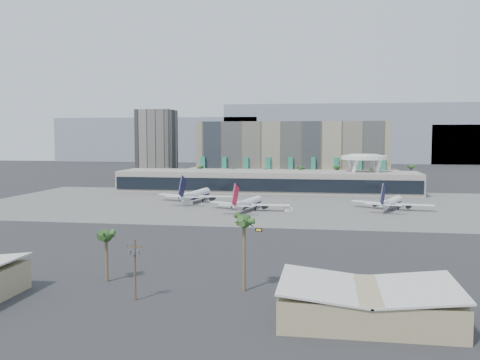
% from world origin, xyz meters
% --- Properties ---
extents(ground, '(900.00, 900.00, 0.00)m').
position_xyz_m(ground, '(0.00, 0.00, 0.00)').
color(ground, '#232326').
rests_on(ground, ground).
extents(apron_pad, '(260.00, 130.00, 0.06)m').
position_xyz_m(apron_pad, '(0.00, 55.00, 0.03)').
color(apron_pad, '#5B5B59').
rests_on(apron_pad, ground).
extents(mountain_ridge, '(680.00, 60.00, 70.00)m').
position_xyz_m(mountain_ridge, '(27.88, 470.00, 29.89)').
color(mountain_ridge, gray).
rests_on(mountain_ridge, ground).
extents(hotel, '(140.00, 30.00, 42.00)m').
position_xyz_m(hotel, '(10.00, 174.41, 16.81)').
color(hotel, gray).
rests_on(hotel, ground).
extents(office_tower, '(30.00, 30.00, 52.00)m').
position_xyz_m(office_tower, '(-95.00, 200.00, 22.94)').
color(office_tower, black).
rests_on(office_tower, ground).
extents(terminal, '(170.00, 32.50, 14.50)m').
position_xyz_m(terminal, '(0.00, 109.84, 6.52)').
color(terminal, '#A79D92').
rests_on(terminal, ground).
extents(saucer_structure, '(26.00, 26.00, 21.89)m').
position_xyz_m(saucer_structure, '(55.00, 116.00, 18.45)').
color(saucer_structure, white).
rests_on(saucer_structure, ground).
extents(palm_row, '(157.80, 2.80, 13.10)m').
position_xyz_m(palm_row, '(7.00, 145.00, 10.50)').
color(palm_row, brown).
rests_on(palm_row, ground).
extents(hangar_right, '(30.55, 20.60, 6.89)m').
position_xyz_m(hangar_right, '(42.00, -100.00, 2.95)').
color(hangar_right, tan).
rests_on(hangar_right, ground).
extents(utility_pole, '(3.20, 0.85, 12.00)m').
position_xyz_m(utility_pole, '(-2.00, -96.09, 7.14)').
color(utility_pole, '#4C3826').
rests_on(utility_pole, ground).
extents(airliner_left, '(40.54, 41.93, 14.49)m').
position_xyz_m(airliner_left, '(-28.53, 57.74, 3.65)').
color(airliner_left, white).
rests_on(airliner_left, ground).
extents(airliner_centre, '(35.95, 37.34, 13.00)m').
position_xyz_m(airliner_centre, '(0.95, 32.99, 3.28)').
color(airliner_centre, white).
rests_on(airliner_centre, ground).
extents(airliner_right, '(34.66, 35.83, 12.87)m').
position_xyz_m(airliner_right, '(62.26, 45.41, 3.24)').
color(airliner_right, white).
rests_on(airliner_right, ground).
extents(service_vehicle_a, '(5.45, 4.10, 2.40)m').
position_xyz_m(service_vehicle_a, '(-29.46, 45.25, 1.20)').
color(service_vehicle_a, silver).
rests_on(service_vehicle_a, ground).
extents(service_vehicle_b, '(3.82, 3.05, 1.72)m').
position_xyz_m(service_vehicle_b, '(18.30, 32.40, 0.86)').
color(service_vehicle_b, white).
rests_on(service_vehicle_b, ground).
extents(taxiway_sign, '(2.38, 1.00, 1.09)m').
position_xyz_m(taxiway_sign, '(12.06, -16.99, 0.54)').
color(taxiway_sign, black).
rests_on(taxiway_sign, ground).
extents(near_palm_a, '(6.00, 6.00, 11.64)m').
position_xyz_m(near_palm_a, '(-13.02, -84.06, 8.81)').
color(near_palm_a, brown).
rests_on(near_palm_a, ground).
extents(near_palm_b, '(6.00, 6.00, 16.00)m').
position_xyz_m(near_palm_b, '(18.02, -86.21, 13.06)').
color(near_palm_b, brown).
rests_on(near_palm_b, ground).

